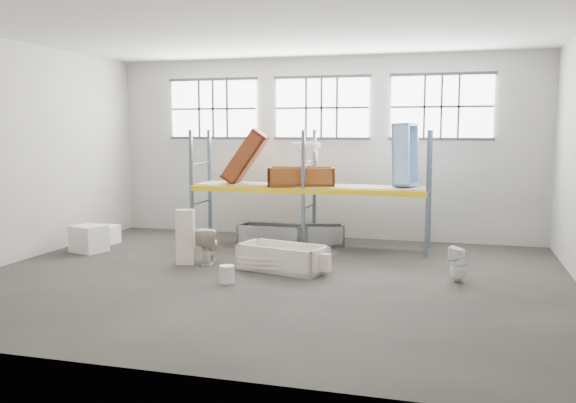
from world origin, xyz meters
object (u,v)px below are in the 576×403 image
(steel_tub_right, at_px, (317,235))
(blue_tub_upright, at_px, (405,155))
(rust_tub_flat, at_px, (301,177))
(carton_near, at_px, (89,239))
(bathtub_beige, at_px, (283,257))
(cistern_tall, at_px, (186,237))
(toilet_white, at_px, (458,264))
(steel_tub_left, at_px, (272,236))
(toilet_beige, at_px, (208,245))
(bucket, at_px, (227,274))

(steel_tub_right, xyz_separation_m, blue_tub_upright, (2.26, -0.15, 2.14))
(rust_tub_flat, bearing_deg, carton_near, -157.70)
(bathtub_beige, xyz_separation_m, cistern_tall, (-2.26, -0.02, 0.34))
(toilet_white, xyz_separation_m, steel_tub_left, (-4.57, 2.27, -0.05))
(cistern_tall, bearing_deg, toilet_beige, 19.34)
(steel_tub_right, relative_size, carton_near, 1.85)
(blue_tub_upright, height_order, carton_near, blue_tub_upright)
(toilet_beige, xyz_separation_m, cistern_tall, (-0.42, -0.27, 0.21))
(toilet_white, xyz_separation_m, carton_near, (-8.81, 0.62, -0.03))
(bucket, bearing_deg, bathtub_beige, 60.77)
(toilet_beige, xyz_separation_m, bucket, (1.08, -1.61, -0.24))
(cistern_tall, xyz_separation_m, toilet_white, (5.90, 0.00, -0.26))
(bathtub_beige, relative_size, bucket, 5.40)
(steel_tub_right, bearing_deg, carton_near, -155.12)
(toilet_beige, distance_m, rust_tub_flat, 3.18)
(toilet_beige, distance_m, blue_tub_upright, 5.30)
(steel_tub_left, xyz_separation_m, blue_tub_upright, (3.25, 0.62, 2.09))
(toilet_white, distance_m, bucket, 4.60)
(bathtub_beige, xyz_separation_m, steel_tub_right, (0.05, 3.03, -0.02))
(cistern_tall, relative_size, steel_tub_right, 0.87)
(bathtub_beige, bearing_deg, toilet_beige, -173.59)
(toilet_white, bearing_deg, rust_tub_flat, -105.63)
(bathtub_beige, relative_size, carton_near, 2.45)
(toilet_beige, bearing_deg, rust_tub_flat, -136.76)
(toilet_beige, relative_size, toilet_white, 1.15)
(steel_tub_left, bearing_deg, toilet_beige, -114.36)
(steel_tub_left, xyz_separation_m, carton_near, (-4.23, -1.65, 0.02))
(toilet_white, xyz_separation_m, blue_tub_upright, (-1.33, 2.89, 2.04))
(toilet_beige, height_order, rust_tub_flat, rust_tub_flat)
(steel_tub_left, bearing_deg, bucket, -87.24)
(steel_tub_left, height_order, steel_tub_right, steel_tub_left)
(toilet_white, distance_m, steel_tub_left, 5.11)
(steel_tub_right, distance_m, blue_tub_upright, 3.12)
(steel_tub_left, distance_m, blue_tub_upright, 3.91)
(cistern_tall, xyz_separation_m, rust_tub_flat, (2.00, 2.64, 1.20))
(steel_tub_left, relative_size, blue_tub_upright, 1.08)
(toilet_white, relative_size, carton_near, 0.93)
(bathtub_beige, height_order, rust_tub_flat, rust_tub_flat)
(toilet_beige, distance_m, steel_tub_right, 3.36)
(bathtub_beige, relative_size, toilet_beige, 2.29)
(toilet_white, relative_size, blue_tub_upright, 0.46)
(cistern_tall, relative_size, bucket, 3.56)
(toilet_beige, xyz_separation_m, carton_near, (-3.33, 0.36, -0.08))
(rust_tub_flat, bearing_deg, blue_tub_upright, 5.78)
(bucket, bearing_deg, toilet_beige, 124.00)
(toilet_beige, relative_size, carton_near, 1.07)
(blue_tub_upright, bearing_deg, steel_tub_left, -169.17)
(carton_near, bearing_deg, steel_tub_right, 24.88)
(blue_tub_upright, xyz_separation_m, bucket, (-3.07, -4.23, -2.22))
(cistern_tall, distance_m, toilet_white, 5.91)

